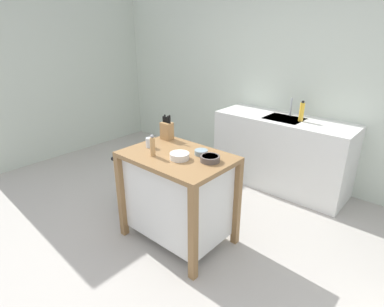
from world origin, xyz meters
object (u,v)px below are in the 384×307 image
object	(u,v)px
pepper_grinder	(153,146)
bowl_ceramic_small	(201,152)
kitchen_island	(178,193)
knife_block	(167,130)
trash_bin	(134,184)
bowl_stoneware_deep	(210,158)
drinking_cup	(150,143)
sink_faucet	(291,107)
bottle_dish_soap	(302,112)
bowl_ceramic_wide	(180,156)

from	to	relation	value
pepper_grinder	bowl_ceramic_small	bearing A→B (deg)	44.52
kitchen_island	knife_block	xyz separation A→B (m)	(-0.36, 0.24, 0.48)
kitchen_island	trash_bin	size ratio (longest dim) A/B	1.53
bowl_stoneware_deep	trash_bin	bearing A→B (deg)	-178.91
drinking_cup	sink_faucet	size ratio (longest dim) A/B	0.41
knife_block	pepper_grinder	size ratio (longest dim) A/B	1.29
bottle_dish_soap	drinking_cup	bearing A→B (deg)	-113.27
drinking_cup	kitchen_island	bearing A→B (deg)	5.87
bowl_ceramic_small	sink_faucet	distance (m)	1.67
pepper_grinder	sink_faucet	bearing A→B (deg)	79.78
kitchen_island	drinking_cup	size ratio (longest dim) A/B	10.58
bowl_ceramic_wide	trash_bin	distance (m)	1.01
bottle_dish_soap	pepper_grinder	bearing A→B (deg)	-106.88
trash_bin	bowl_stoneware_deep	bearing A→B (deg)	1.09
bowl_stoneware_deep	pepper_grinder	bearing A→B (deg)	-153.07
trash_bin	sink_faucet	size ratio (longest dim) A/B	2.86
knife_block	bowl_ceramic_wide	distance (m)	0.53
bowl_ceramic_wide	bottle_dish_soap	distance (m)	1.75
kitchen_island	bowl_stoneware_deep	bearing A→B (deg)	13.92
bowl_ceramic_small	bottle_dish_soap	size ratio (longest dim) A/B	0.49
kitchen_island	knife_block	bearing A→B (deg)	146.93
bottle_dish_soap	bowl_ceramic_small	bearing A→B (deg)	-99.39
kitchen_island	trash_bin	xyz separation A→B (m)	(-0.72, 0.06, -0.18)
bowl_ceramic_wide	trash_bin	size ratio (longest dim) A/B	0.26
knife_block	bottle_dish_soap	size ratio (longest dim) A/B	1.05
bowl_stoneware_deep	pepper_grinder	distance (m)	0.51
bowl_stoneware_deep	drinking_cup	world-z (taller)	drinking_cup
sink_faucet	bowl_stoneware_deep	bearing A→B (deg)	-86.85
drinking_cup	bottle_dish_soap	world-z (taller)	bottle_dish_soap
bowl_ceramic_small	drinking_cup	xyz separation A→B (m)	(-0.48, -0.17, 0.02)
bowl_ceramic_wide	bottle_dish_soap	bearing A→B (deg)	79.23
kitchen_island	sink_faucet	xyz separation A→B (m)	(0.21, 1.80, 0.52)
knife_block	bowl_stoneware_deep	size ratio (longest dim) A/B	1.52
kitchen_island	drinking_cup	distance (m)	0.54
knife_block	pepper_grinder	distance (m)	0.45
bowl_ceramic_small	bowl_stoneware_deep	bearing A→B (deg)	-23.79
knife_block	drinking_cup	size ratio (longest dim) A/B	2.76
trash_bin	bowl_ceramic_wide	bearing A→B (deg)	-7.87
drinking_cup	sink_faucet	distance (m)	1.91
drinking_cup	bottle_dish_soap	distance (m)	1.84
knife_block	trash_bin	bearing A→B (deg)	-153.56
bowl_stoneware_deep	pepper_grinder	xyz separation A→B (m)	(-0.45, -0.23, 0.07)
bowl_ceramic_wide	sink_faucet	bearing A→B (deg)	86.01
bowl_stoneware_deep	pepper_grinder	world-z (taller)	pepper_grinder
bowl_ceramic_small	drinking_cup	bearing A→B (deg)	-159.87
bowl_ceramic_wide	kitchen_island	bearing A→B (deg)	146.36
bowl_ceramic_small	bowl_ceramic_wide	distance (m)	0.21
bowl_ceramic_wide	drinking_cup	xyz separation A→B (m)	(-0.40, 0.02, 0.02)
kitchen_island	sink_faucet	distance (m)	1.89
pepper_grinder	kitchen_island	bearing A→B (deg)	47.04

